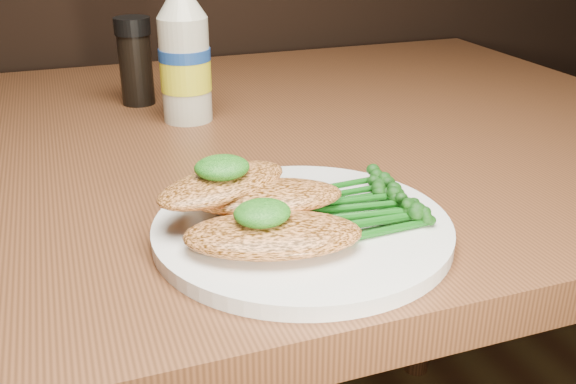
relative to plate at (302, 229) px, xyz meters
name	(u,v)px	position (x,y,z in m)	size (l,w,h in m)	color
plate	(302,229)	(0.00, 0.00, 0.00)	(0.24, 0.24, 0.01)	white
chicken_front	(273,234)	(-0.04, -0.03, 0.02)	(0.13, 0.07, 0.02)	#E78B49
chicken_mid	(267,196)	(-0.02, 0.02, 0.02)	(0.12, 0.06, 0.02)	#E78B49
chicken_back	(223,184)	(-0.06, 0.04, 0.03)	(0.12, 0.06, 0.02)	#E78B49
pesto_front	(262,213)	(-0.04, -0.03, 0.03)	(0.04, 0.04, 0.02)	#083708
pesto_back	(222,167)	(-0.06, 0.04, 0.05)	(0.04, 0.04, 0.02)	#083708
broccolini_bundle	(353,205)	(0.04, 0.00, 0.01)	(0.11, 0.09, 0.02)	#125612
mayo_bottle	(184,50)	(-0.02, 0.33, 0.08)	(0.06, 0.06, 0.17)	beige
pepper_grinder	(135,61)	(-0.07, 0.43, 0.05)	(0.05, 0.05, 0.11)	black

